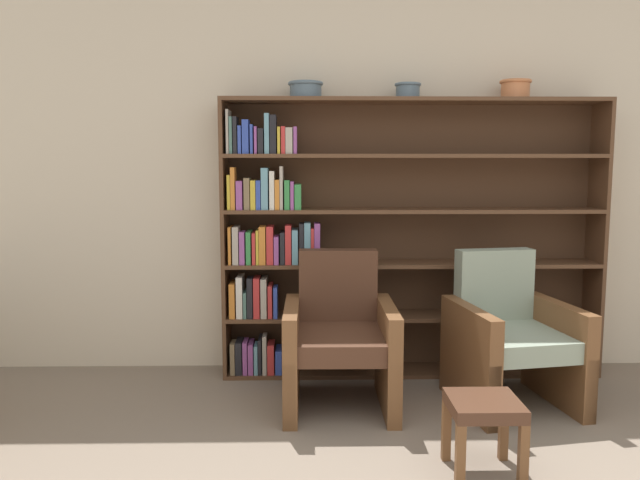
{
  "coord_description": "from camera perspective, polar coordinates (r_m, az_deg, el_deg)",
  "views": [
    {
      "loc": [
        -0.71,
        -1.51,
        1.42
      ],
      "look_at": [
        -0.63,
        2.3,
        0.95
      ],
      "focal_mm": 35.0,
      "sensor_mm": 36.0,
      "label": 1
    }
  ],
  "objects": [
    {
      "name": "armchair_cushioned",
      "position": [
        3.9,
        16.96,
        -8.58
      ],
      "size": [
        0.74,
        0.78,
        0.89
      ],
      "rotation": [
        0.0,
        0.0,
        3.31
      ],
      "color": "brown",
      "rests_on": "ground"
    },
    {
      "name": "bowl_slate",
      "position": [
        4.36,
        17.43,
        13.11
      ],
      "size": [
        0.2,
        0.2,
        0.12
      ],
      "color": "#C67547",
      "rests_on": "bookshelf"
    },
    {
      "name": "bowl_copper",
      "position": [
        4.14,
        -1.32,
        13.64
      ],
      "size": [
        0.23,
        0.23,
        0.11
      ],
      "color": "slate",
      "rests_on": "bookshelf"
    },
    {
      "name": "bookshelf",
      "position": [
        4.19,
        5.01,
        0.13
      ],
      "size": [
        2.51,
        0.3,
        1.84
      ],
      "color": "brown",
      "rests_on": "ground"
    },
    {
      "name": "wall_back",
      "position": [
        4.36,
        8.27,
        6.37
      ],
      "size": [
        12.0,
        0.06,
        2.75
      ],
      "color": "beige",
      "rests_on": "ground"
    },
    {
      "name": "footstool",
      "position": [
        3.04,
        14.76,
        -15.17
      ],
      "size": [
        0.32,
        0.32,
        0.36
      ],
      "color": "brown",
      "rests_on": "ground"
    },
    {
      "name": "armchair_leather",
      "position": [
        3.72,
        1.78,
        -9.05
      ],
      "size": [
        0.64,
        0.68,
        0.89
      ],
      "rotation": [
        0.0,
        0.0,
        3.14
      ],
      "color": "brown",
      "rests_on": "ground"
    },
    {
      "name": "bowl_cream",
      "position": [
        4.19,
        8.03,
        13.44
      ],
      "size": [
        0.17,
        0.17,
        0.1
      ],
      "color": "slate",
      "rests_on": "bookshelf"
    }
  ]
}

